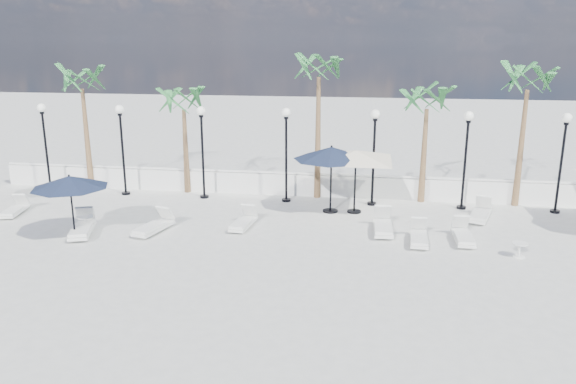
# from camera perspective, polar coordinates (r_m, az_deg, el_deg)

# --- Properties ---
(ground) EXTENTS (100.00, 100.00, 0.00)m
(ground) POSITION_cam_1_polar(r_m,az_deg,el_deg) (17.13, -3.55, -6.93)
(ground) COLOR #A3A39E
(ground) RESTS_ON ground
(balustrade) EXTENTS (26.00, 0.30, 1.01)m
(balustrade) POSITION_cam_1_polar(r_m,az_deg,el_deg) (24.01, 0.18, 0.80)
(balustrade) COLOR silver
(balustrade) RESTS_ON ground
(lamppost_0) EXTENTS (0.36, 0.36, 3.84)m
(lamppost_0) POSITION_cam_1_polar(r_m,az_deg,el_deg) (26.33, -23.50, 5.32)
(lamppost_0) COLOR black
(lamppost_0) RESTS_ON ground
(lamppost_1) EXTENTS (0.36, 0.36, 3.84)m
(lamppost_1) POSITION_cam_1_polar(r_m,az_deg,el_deg) (24.66, -16.55, 5.36)
(lamppost_1) COLOR black
(lamppost_1) RESTS_ON ground
(lamppost_2) EXTENTS (0.36, 0.36, 3.84)m
(lamppost_2) POSITION_cam_1_polar(r_m,az_deg,el_deg) (23.40, -8.72, 5.31)
(lamppost_2) COLOR black
(lamppost_2) RESTS_ON ground
(lamppost_3) EXTENTS (0.36, 0.36, 3.84)m
(lamppost_3) POSITION_cam_1_polar(r_m,az_deg,el_deg) (22.61, -0.19, 5.14)
(lamppost_3) COLOR black
(lamppost_3) RESTS_ON ground
(lamppost_4) EXTENTS (0.36, 0.36, 3.84)m
(lamppost_4) POSITION_cam_1_polar(r_m,az_deg,el_deg) (22.35, 8.75, 4.84)
(lamppost_4) COLOR black
(lamppost_4) RESTS_ON ground
(lamppost_5) EXTENTS (0.36, 0.36, 3.84)m
(lamppost_5) POSITION_cam_1_polar(r_m,az_deg,el_deg) (22.63, 17.66, 4.43)
(lamppost_5) COLOR black
(lamppost_5) RESTS_ON ground
(lamppost_6) EXTENTS (0.36, 0.36, 3.84)m
(lamppost_6) POSITION_cam_1_polar(r_m,az_deg,el_deg) (23.44, 26.15, 3.94)
(lamppost_6) COLOR black
(lamppost_6) RESTS_ON ground
(palm_0) EXTENTS (2.60, 2.60, 5.50)m
(palm_0) POSITION_cam_1_polar(r_m,az_deg,el_deg) (26.03, -20.20, 10.09)
(palm_0) COLOR brown
(palm_0) RESTS_ON ground
(palm_1) EXTENTS (2.60, 2.60, 4.70)m
(palm_1) POSITION_cam_1_polar(r_m,az_deg,el_deg) (24.28, -10.56, 8.60)
(palm_1) COLOR brown
(palm_1) RESTS_ON ground
(palm_2) EXTENTS (2.60, 2.60, 6.10)m
(palm_2) POSITION_cam_1_polar(r_m,az_deg,el_deg) (22.94, 3.15, 11.87)
(palm_2) COLOR brown
(palm_2) RESTS_ON ground
(palm_3) EXTENTS (2.60, 2.60, 4.90)m
(palm_3) POSITION_cam_1_polar(r_m,az_deg,el_deg) (23.03, 13.94, 8.55)
(palm_3) COLOR brown
(palm_3) RESTS_ON ground
(palm_4) EXTENTS (2.60, 2.60, 5.70)m
(palm_4) POSITION_cam_1_polar(r_m,az_deg,el_deg) (23.58, 23.18, 9.83)
(palm_4) COLOR brown
(palm_4) RESTS_ON ground
(lounger_0) EXTENTS (1.19, 2.03, 0.72)m
(lounger_0) POSITION_cam_1_polar(r_m,az_deg,el_deg) (20.44, -20.18, -3.43)
(lounger_0) COLOR silver
(lounger_0) RESTS_ON ground
(lounger_1) EXTENTS (0.82, 1.68, 0.60)m
(lounger_1) POSITION_cam_1_polar(r_m,az_deg,el_deg) (23.78, -26.02, -1.60)
(lounger_1) COLOR silver
(lounger_1) RESTS_ON ground
(lounger_2) EXTENTS (0.73, 1.75, 0.64)m
(lounger_2) POSITION_cam_1_polar(r_m,az_deg,el_deg) (19.96, -4.55, -3.03)
(lounger_2) COLOR silver
(lounger_2) RESTS_ON ground
(lounger_3) EXTENTS (1.00, 1.91, 0.68)m
(lounger_3) POSITION_cam_1_polar(r_m,az_deg,el_deg) (19.98, -13.45, -3.36)
(lounger_3) COLOR silver
(lounger_3) RESTS_ON ground
(lounger_4) EXTENTS (0.68, 1.94, 0.72)m
(lounger_4) POSITION_cam_1_polar(r_m,az_deg,el_deg) (19.69, 9.63, -3.39)
(lounger_4) COLOR silver
(lounger_4) RESTS_ON ground
(lounger_5) EXTENTS (0.63, 1.74, 0.64)m
(lounger_5) POSITION_cam_1_polar(r_m,az_deg,el_deg) (18.93, 13.15, -4.43)
(lounger_5) COLOR silver
(lounger_5) RESTS_ON ground
(lounger_6) EXTENTS (0.60, 1.77, 0.66)m
(lounger_6) POSITION_cam_1_polar(r_m,az_deg,el_deg) (19.42, 17.37, -4.22)
(lounger_6) COLOR silver
(lounger_6) RESTS_ON ground
(lounger_7) EXTENTS (1.14, 1.95, 0.70)m
(lounger_7) POSITION_cam_1_polar(r_m,az_deg,el_deg) (21.97, 18.96, -2.07)
(lounger_7) COLOR silver
(lounger_7) RESTS_ON ground
(side_table_1) EXTENTS (0.56, 0.56, 0.55)m
(side_table_1) POSITION_cam_1_polar(r_m,az_deg,el_deg) (20.73, -19.90, -2.90)
(side_table_1) COLOR silver
(side_table_1) RESTS_ON ground
(side_table_2) EXTENTS (0.47, 0.47, 0.46)m
(side_table_2) POSITION_cam_1_polar(r_m,az_deg,el_deg) (18.64, 22.48, -5.34)
(side_table_2) COLOR silver
(side_table_2) RESTS_ON ground
(parasol_navy_left) EXTENTS (2.50, 2.50, 2.21)m
(parasol_navy_left) POSITION_cam_1_polar(r_m,az_deg,el_deg) (19.68, -21.31, 0.93)
(parasol_navy_left) COLOR black
(parasol_navy_left) RESTS_ON ground
(parasol_navy_mid) EXTENTS (2.92, 2.92, 2.61)m
(parasol_navy_mid) POSITION_cam_1_polar(r_m,az_deg,el_deg) (21.27, 4.44, 3.91)
(parasol_navy_mid) COLOR black
(parasol_navy_mid) RESTS_ON ground
(parasol_cream_sq_a) EXTENTS (5.33, 5.33, 2.62)m
(parasol_cream_sq_a) POSITION_cam_1_polar(r_m,az_deg,el_deg) (21.26, 6.92, 4.19)
(parasol_cream_sq_a) COLOR black
(parasol_cream_sq_a) RESTS_ON ground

